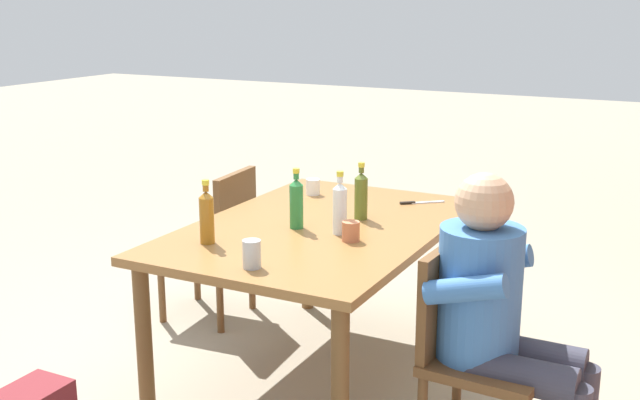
{
  "coord_description": "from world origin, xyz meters",
  "views": [
    {
      "loc": [
        3.15,
        1.63,
        1.8
      ],
      "look_at": [
        0.0,
        0.0,
        0.89
      ],
      "focal_mm": 44.05,
      "sensor_mm": 36.0,
      "label": 1
    }
  ],
  "objects_px": {
    "cup_white": "(313,187)",
    "cup_terracotta": "(351,231)",
    "table_knife": "(419,202)",
    "dining_table": "(320,242)",
    "bottle_clear": "(340,207)",
    "bottle_green": "(296,202)",
    "bottle_amber": "(207,216)",
    "cup_steel": "(252,254)",
    "chair_near_left": "(218,237)",
    "bottle_olive": "(361,195)",
    "person_in_white_shirt": "(499,310)",
    "chair_far_right": "(469,344)"
  },
  "relations": [
    {
      "from": "person_in_white_shirt",
      "to": "cup_white",
      "type": "distance_m",
      "value": 1.54
    },
    {
      "from": "dining_table",
      "to": "bottle_olive",
      "type": "distance_m",
      "value": 0.3
    },
    {
      "from": "table_knife",
      "to": "bottle_amber",
      "type": "bearing_deg",
      "value": -28.36
    },
    {
      "from": "bottle_olive",
      "to": "cup_white",
      "type": "relative_size",
      "value": 3.23
    },
    {
      "from": "chair_far_right",
      "to": "cup_white",
      "type": "height_order",
      "value": "chair_far_right"
    },
    {
      "from": "bottle_olive",
      "to": "cup_terracotta",
      "type": "height_order",
      "value": "bottle_olive"
    },
    {
      "from": "cup_terracotta",
      "to": "table_knife",
      "type": "relative_size",
      "value": 0.44
    },
    {
      "from": "bottle_clear",
      "to": "bottle_amber",
      "type": "distance_m",
      "value": 0.59
    },
    {
      "from": "person_in_white_shirt",
      "to": "cup_steel",
      "type": "xyz_separation_m",
      "value": [
        0.3,
        -0.91,
        0.17
      ]
    },
    {
      "from": "person_in_white_shirt",
      "to": "cup_white",
      "type": "bearing_deg",
      "value": -124.73
    },
    {
      "from": "cup_steel",
      "to": "cup_white",
      "type": "bearing_deg",
      "value": -163.59
    },
    {
      "from": "chair_far_right",
      "to": "bottle_green",
      "type": "xyz_separation_m",
      "value": [
        -0.27,
        -0.92,
        0.4
      ]
    },
    {
      "from": "cup_white",
      "to": "cup_terracotta",
      "type": "xyz_separation_m",
      "value": [
        0.67,
        0.54,
        0.0
      ]
    },
    {
      "from": "cup_steel",
      "to": "bottle_clear",
      "type": "bearing_deg",
      "value": 169.64
    },
    {
      "from": "cup_white",
      "to": "chair_near_left",
      "type": "bearing_deg",
      "value": -76.79
    },
    {
      "from": "person_in_white_shirt",
      "to": "bottle_clear",
      "type": "height_order",
      "value": "person_in_white_shirt"
    },
    {
      "from": "bottle_olive",
      "to": "dining_table",
      "type": "bearing_deg",
      "value": -35.51
    },
    {
      "from": "cup_white",
      "to": "bottle_green",
      "type": "bearing_deg",
      "value": 21.05
    },
    {
      "from": "chair_far_right",
      "to": "bottle_amber",
      "type": "distance_m",
      "value": 1.22
    },
    {
      "from": "cup_terracotta",
      "to": "chair_near_left",
      "type": "bearing_deg",
      "value": -116.5
    },
    {
      "from": "dining_table",
      "to": "cup_terracotta",
      "type": "xyz_separation_m",
      "value": [
        0.16,
        0.24,
        0.13
      ]
    },
    {
      "from": "bottle_green",
      "to": "table_knife",
      "type": "height_order",
      "value": "bottle_green"
    },
    {
      "from": "bottle_green",
      "to": "chair_far_right",
      "type": "bearing_deg",
      "value": 73.74
    },
    {
      "from": "dining_table",
      "to": "bottle_clear",
      "type": "bearing_deg",
      "value": 58.67
    },
    {
      "from": "bottle_olive",
      "to": "table_knife",
      "type": "distance_m",
      "value": 0.45
    },
    {
      "from": "person_in_white_shirt",
      "to": "bottle_green",
      "type": "bearing_deg",
      "value": -104.83
    },
    {
      "from": "dining_table",
      "to": "cup_terracotta",
      "type": "relative_size",
      "value": 18.65
    },
    {
      "from": "cup_steel",
      "to": "chair_near_left",
      "type": "bearing_deg",
      "value": -139.56
    },
    {
      "from": "dining_table",
      "to": "bottle_clear",
      "type": "distance_m",
      "value": 0.27
    },
    {
      "from": "bottle_amber",
      "to": "cup_steel",
      "type": "distance_m",
      "value": 0.4
    },
    {
      "from": "bottle_green",
      "to": "bottle_olive",
      "type": "height_order",
      "value": "bottle_green"
    },
    {
      "from": "bottle_green",
      "to": "bottle_olive",
      "type": "distance_m",
      "value": 0.34
    },
    {
      "from": "chair_far_right",
      "to": "bottle_clear",
      "type": "relative_size",
      "value": 3.0
    },
    {
      "from": "person_in_white_shirt",
      "to": "dining_table",
      "type": "bearing_deg",
      "value": -111.13
    },
    {
      "from": "bottle_clear",
      "to": "bottle_amber",
      "type": "height_order",
      "value": "bottle_clear"
    },
    {
      "from": "chair_near_left",
      "to": "person_in_white_shirt",
      "type": "height_order",
      "value": "person_in_white_shirt"
    },
    {
      "from": "bottle_clear",
      "to": "bottle_green",
      "type": "xyz_separation_m",
      "value": [
        0.01,
        -0.22,
        -0.0
      ]
    },
    {
      "from": "bottle_olive",
      "to": "cup_steel",
      "type": "distance_m",
      "value": 0.85
    },
    {
      "from": "bottle_amber",
      "to": "table_knife",
      "type": "distance_m",
      "value": 1.22
    },
    {
      "from": "bottle_amber",
      "to": "cup_steel",
      "type": "height_order",
      "value": "bottle_amber"
    },
    {
      "from": "bottle_green",
      "to": "cup_steel",
      "type": "distance_m",
      "value": 0.58
    },
    {
      "from": "bottle_olive",
      "to": "cup_steel",
      "type": "relative_size",
      "value": 2.45
    },
    {
      "from": "bottle_clear",
      "to": "bottle_amber",
      "type": "xyz_separation_m",
      "value": [
        0.39,
        -0.45,
        -0.0
      ]
    },
    {
      "from": "bottle_clear",
      "to": "cup_steel",
      "type": "height_order",
      "value": "bottle_clear"
    },
    {
      "from": "table_knife",
      "to": "dining_table",
      "type": "bearing_deg",
      "value": -24.85
    },
    {
      "from": "bottle_amber",
      "to": "bottle_olive",
      "type": "distance_m",
      "value": 0.79
    },
    {
      "from": "cup_steel",
      "to": "table_knife",
      "type": "xyz_separation_m",
      "value": [
        -1.25,
        0.23,
        -0.05
      ]
    },
    {
      "from": "cup_white",
      "to": "cup_steel",
      "type": "xyz_separation_m",
      "value": [
        1.17,
        0.34,
        0.01
      ]
    },
    {
      "from": "cup_white",
      "to": "cup_steel",
      "type": "height_order",
      "value": "cup_steel"
    },
    {
      "from": "chair_near_left",
      "to": "bottle_amber",
      "type": "relative_size",
      "value": 3.08
    }
  ]
}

